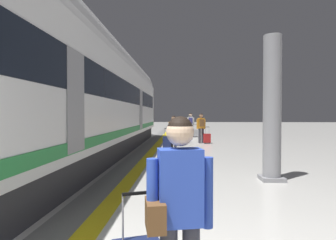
# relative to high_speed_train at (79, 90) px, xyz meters

# --- Properties ---
(safety_line_strip) EXTENTS (0.36, 80.00, 0.01)m
(safety_line_strip) POSITION_rel_high_speed_train_xyz_m (2.24, 1.81, -2.50)
(safety_line_strip) COLOR yellow
(safety_line_strip) RESTS_ON ground
(tactile_edge_band) EXTENTS (0.75, 80.00, 0.01)m
(tactile_edge_band) POSITION_rel_high_speed_train_xyz_m (1.85, 1.81, -2.50)
(tactile_edge_band) COLOR slate
(tactile_edge_band) RESTS_ON ground
(high_speed_train) EXTENTS (2.94, 26.71, 4.97)m
(high_speed_train) POSITION_rel_high_speed_train_xyz_m (0.00, 0.00, 0.00)
(high_speed_train) COLOR #38383D
(high_speed_train) RESTS_ON ground
(traveller_foreground) EXTENTS (0.53, 0.34, 1.63)m
(traveller_foreground) POSITION_rel_high_speed_train_xyz_m (3.52, -7.52, -1.56)
(traveller_foreground) COLOR #383842
(traveller_foreground) RESTS_ON ground
(passenger_near) EXTENTS (0.52, 0.39, 1.70)m
(passenger_near) POSITION_rel_high_speed_train_xyz_m (4.66, 6.62, -1.49)
(passenger_near) COLOR #383842
(passenger_near) RESTS_ON ground
(suitcase_near) EXTENTS (0.41, 0.29, 0.95)m
(suitcase_near) POSITION_rel_high_speed_train_xyz_m (4.98, 6.42, -2.19)
(suitcase_near) COLOR #A51E1E
(suitcase_near) RESTS_ON ground
(passenger_mid) EXTENTS (0.50, 0.21, 1.59)m
(passenger_mid) POSITION_rel_high_speed_train_xyz_m (3.16, 4.10, -1.58)
(passenger_mid) COLOR #383842
(passenger_mid) RESTS_ON ground
(suitcase_mid) EXTENTS (0.38, 0.24, 0.98)m
(suitcase_mid) POSITION_rel_high_speed_train_xyz_m (2.84, 3.90, -2.17)
(suitcase_mid) COLOR #19234C
(suitcase_mid) RESTS_ON ground
(passenger_far) EXTENTS (0.54, 0.34, 1.74)m
(passenger_far) POSITION_rel_high_speed_train_xyz_m (4.20, 11.12, -1.47)
(passenger_far) COLOR black
(passenger_far) RESTS_ON ground
(suitcase_far) EXTENTS (0.42, 0.31, 0.94)m
(suitcase_far) POSITION_rel_high_speed_train_xyz_m (4.52, 11.02, -2.19)
(suitcase_far) COLOR #9E9EA3
(suitcase_far) RESTS_ON ground
(platform_pillar) EXTENTS (0.56, 0.56, 3.60)m
(platform_pillar) POSITION_rel_high_speed_train_xyz_m (5.79, -2.49, -0.77)
(platform_pillar) COLOR gray
(platform_pillar) RESTS_ON ground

